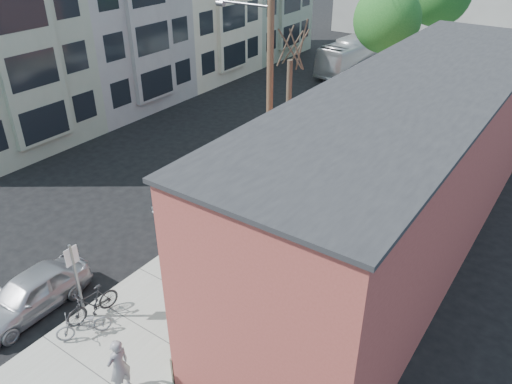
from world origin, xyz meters
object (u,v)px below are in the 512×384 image
Objects in this scene: tree_bare at (288,124)px; patio_chair_a at (246,292)px; patio_chair_b at (212,321)px; car_3 at (322,111)px; sign_post at (76,275)px; parking_meter_near at (188,222)px; parking_meter_far at (296,149)px; patron_grey at (119,366)px; car_1 at (203,189)px; car_2 at (271,146)px; tree_leafy_mid at (387,19)px; parked_bike_b at (83,325)px; cyclist at (233,230)px; bus at (360,53)px; car_0 at (30,293)px; patron_green at (187,303)px; parked_bike_a at (92,303)px; utility_pole_near at (269,76)px.

tree_bare is 6.56× the size of patio_chair_a.
car_3 is (-5.52, 17.26, 0.19)m from patio_chair_b.
sign_post reaches higher than parking_meter_near.
parking_meter_far is 12.04m from patio_chair_b.
tree_bare is 13.08m from patron_grey.
car_1 is (-5.40, 4.26, 0.17)m from patio_chair_a.
car_2 is 0.94× the size of car_3.
tree_leafy_mid reaches higher than parking_meter_near.
tree_leafy_mid reaches higher than parked_bike_b.
bus is (-6.47, 25.24, 0.37)m from cyclist.
patron_grey reaches higher than parking_meter_near.
car_0 is at bearing -106.18° from parking_meter_near.
patron_green reaches higher than car_1.
car_0 is at bearing -96.89° from parking_meter_far.
parking_meter_far reaches higher than patio_chair_a.
patron_grey is (2.65, -23.28, -4.85)m from tree_leafy_mid.
patron_green is 0.46× the size of car_0.
patron_grey is 15.10m from car_2.
patron_grey is at bearing -75.92° from car_2.
patron_green is (2.55, -20.47, -4.81)m from tree_leafy_mid.
patron_green is 0.33× the size of car_3.
patron_green reaches higher than patio_chair_a.
patio_chair_b is 0.49× the size of patron_grey.
car_3 is at bearing 88.17° from car_2.
patio_chair_a is (3.95, -1.63, -0.39)m from parking_meter_near.
tree_leafy_mid reaches higher than parking_meter_far.
bus is at bearing 103.58° from patio_chair_a.
parking_meter_near is at bearing -55.13° from car_1.
parked_bike_b is at bearing -88.84° from tree_bare.
sign_post is at bearing -107.49° from patron_grey.
patron_grey is 0.99× the size of parked_bike_a.
cyclist is at bearing -76.80° from parking_meter_far.
utility_pole_near is 1.30× the size of tree_leafy_mid.
car_3 reaches higher than parking_meter_near.
car_2 is at bearing 95.99° from car_1.
car_1 is at bearing 112.26° from parked_bike_a.
patron_green is (-0.85, -1.88, 0.49)m from patio_chair_a.
parking_meter_near is at bearing 72.50° from car_0.
parking_meter_near is 0.12× the size of utility_pole_near.
car_3 is (-4.76, 17.48, -0.30)m from patron_green.
parking_meter_far is 18.31m from bus.
car_2 is at bearing -158.28° from patron_grey.
cyclist is at bearing 60.13° from car_0.
parking_meter_far is 13.04m from parked_bike_a.
parking_meter_near is (-0.10, 5.11, -0.85)m from sign_post.
utility_pole_near reaches higher than patron_green.
parked_bike_a reaches higher than parked_bike_b.
bus reaches higher than cyclist.
car_2 reaches higher than patio_chair_a.
patio_chair_b is 3.87m from parked_bike_a.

